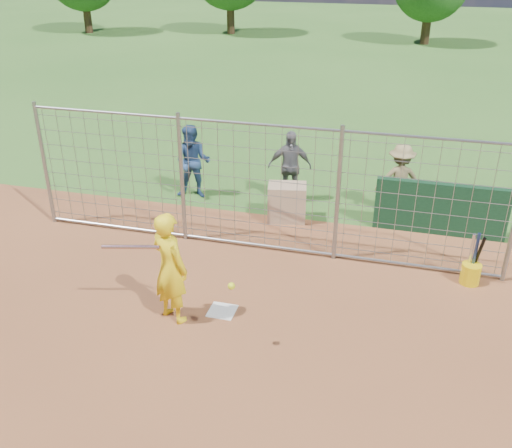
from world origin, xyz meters
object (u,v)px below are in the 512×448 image
(bystander_a, at_px, (193,162))
(bystander_c, at_px, (400,179))
(bucket_with_bats, at_px, (471,271))
(bystander_b, at_px, (290,167))
(equipment_bin, at_px, (287,202))
(batter, at_px, (170,268))

(bystander_a, distance_m, bystander_c, 4.63)
(bystander_a, relative_size, bucket_with_bats, 1.76)
(bystander_a, xyz_separation_m, bystander_b, (2.19, 0.35, -0.02))
(bystander_b, xyz_separation_m, equipment_bin, (0.16, -0.98, -0.44))
(bystander_b, bearing_deg, batter, -113.56)
(batter, distance_m, bucket_with_bats, 5.22)
(equipment_bin, relative_size, bucket_with_bats, 0.82)
(bystander_b, height_order, bucket_with_bats, bystander_b)
(bystander_c, relative_size, equipment_bin, 1.96)
(batter, height_order, equipment_bin, batter)
(bystander_a, bearing_deg, bucket_with_bats, -28.74)
(equipment_bin, xyz_separation_m, bucket_with_bats, (3.65, -1.66, -0.15))
(bystander_b, bearing_deg, bystander_c, -14.37)
(batter, distance_m, equipment_bin, 4.12)
(batter, xyz_separation_m, bucket_with_bats, (4.63, 2.31, -0.68))
(bucket_with_bats, bearing_deg, bystander_a, 159.12)
(batter, bearing_deg, bucket_with_bats, -128.99)
(bystander_b, relative_size, equipment_bin, 2.09)
(bucket_with_bats, bearing_deg, equipment_bin, 155.61)
(equipment_bin, height_order, bucket_with_bats, bucket_with_bats)
(bystander_a, height_order, bystander_b, bystander_a)
(equipment_bin, bearing_deg, bystander_b, 88.76)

